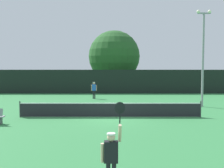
{
  "coord_description": "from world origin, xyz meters",
  "views": [
    {
      "loc": [
        0.11,
        -18.18,
        3.45
      ],
      "look_at": [
        0.03,
        4.21,
        1.92
      ],
      "focal_mm": 44.58,
      "sensor_mm": 36.0,
      "label": 1
    }
  ],
  "objects_px": {
    "light_pole": "(204,52)",
    "large_tree": "(115,56)",
    "tennis_ball": "(147,116)",
    "player_serving": "(113,153)",
    "player_receiving": "(95,89)",
    "parked_car_near": "(95,83)"
  },
  "relations": [
    {
      "from": "light_pole",
      "to": "large_tree",
      "type": "distance_m",
      "value": 17.51
    },
    {
      "from": "tennis_ball",
      "to": "light_pole",
      "type": "xyz_separation_m",
      "value": [
        5.16,
        4.39,
        4.48
      ]
    },
    {
      "from": "player_serving",
      "to": "tennis_ball",
      "type": "relative_size",
      "value": 35.88
    },
    {
      "from": "player_serving",
      "to": "tennis_ball",
      "type": "distance_m",
      "value": 11.26
    },
    {
      "from": "player_receiving",
      "to": "large_tree",
      "type": "height_order",
      "value": "large_tree"
    },
    {
      "from": "player_receiving",
      "to": "light_pole",
      "type": "height_order",
      "value": "light_pole"
    },
    {
      "from": "tennis_ball",
      "to": "parked_car_near",
      "type": "xyz_separation_m",
      "value": [
        -4.9,
        22.54,
        0.74
      ]
    },
    {
      "from": "tennis_ball",
      "to": "large_tree",
      "type": "height_order",
      "value": "large_tree"
    },
    {
      "from": "light_pole",
      "to": "large_tree",
      "type": "relative_size",
      "value": 0.96
    },
    {
      "from": "player_receiving",
      "to": "parked_car_near",
      "type": "bearing_deg",
      "value": -86.52
    },
    {
      "from": "light_pole",
      "to": "player_serving",
      "type": "bearing_deg",
      "value": -115.88
    },
    {
      "from": "player_receiving",
      "to": "player_serving",
      "type": "bearing_deg",
      "value": 95.02
    },
    {
      "from": "large_tree",
      "to": "parked_car_near",
      "type": "xyz_separation_m",
      "value": [
        -2.92,
        2.16,
        -3.89
      ]
    },
    {
      "from": "light_pole",
      "to": "parked_car_near",
      "type": "relative_size",
      "value": 1.83
    },
    {
      "from": "light_pole",
      "to": "parked_car_near",
      "type": "xyz_separation_m",
      "value": [
        -10.05,
        18.15,
        -3.74
      ]
    },
    {
      "from": "player_receiving",
      "to": "parked_car_near",
      "type": "xyz_separation_m",
      "value": [
        -0.77,
        12.7,
        -0.27
      ]
    },
    {
      "from": "tennis_ball",
      "to": "parked_car_near",
      "type": "relative_size",
      "value": 0.02
    },
    {
      "from": "tennis_ball",
      "to": "large_tree",
      "type": "xyz_separation_m",
      "value": [
        -1.98,
        20.39,
        4.63
      ]
    },
    {
      "from": "player_receiving",
      "to": "tennis_ball",
      "type": "xyz_separation_m",
      "value": [
        4.12,
        -9.85,
        -1.01
      ]
    },
    {
      "from": "parked_car_near",
      "to": "large_tree",
      "type": "bearing_deg",
      "value": -40.31
    },
    {
      "from": "player_serving",
      "to": "large_tree",
      "type": "distance_m",
      "value": 31.57
    },
    {
      "from": "light_pole",
      "to": "parked_car_near",
      "type": "height_order",
      "value": "light_pole"
    }
  ]
}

